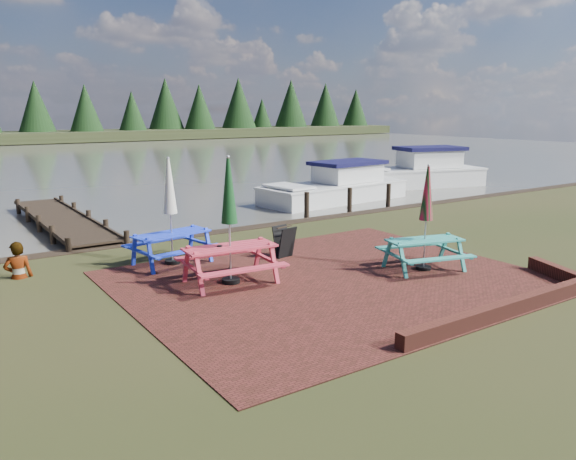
% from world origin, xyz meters
% --- Properties ---
extents(ground, '(120.00, 120.00, 0.00)m').
position_xyz_m(ground, '(0.00, 0.00, 0.00)').
color(ground, black).
rests_on(ground, ground).
extents(paving, '(9.00, 7.50, 0.02)m').
position_xyz_m(paving, '(0.00, 1.00, 0.01)').
color(paving, '#381811').
rests_on(paving, ground).
extents(brick_wall, '(6.21, 1.79, 0.30)m').
position_xyz_m(brick_wall, '(2.15, -2.42, 0.15)').
color(brick_wall, '#4C1E16').
rests_on(brick_wall, ground).
extents(water, '(120.00, 60.00, 0.02)m').
position_xyz_m(water, '(0.00, 37.00, 0.00)').
color(water, '#4B4940').
rests_on(water, ground).
extents(picnic_table_teal, '(2.17, 2.03, 2.51)m').
position_xyz_m(picnic_table_teal, '(2.33, 0.42, 0.88)').
color(picnic_table_teal, teal).
rests_on(picnic_table_teal, ground).
extents(picnic_table_red, '(2.16, 1.96, 2.79)m').
position_xyz_m(picnic_table_red, '(-2.00, 2.08, 0.98)').
color(picnic_table_red, '#BE3042').
rests_on(picnic_table_red, ground).
extents(picnic_table_blue, '(2.13, 1.96, 2.63)m').
position_xyz_m(picnic_table_blue, '(-2.44, 4.30, 0.92)').
color(picnic_table_blue, blue).
rests_on(picnic_table_blue, ground).
extents(chalkboard, '(0.53, 0.56, 0.82)m').
position_xyz_m(chalkboard, '(0.22, 3.27, 0.42)').
color(chalkboard, black).
rests_on(chalkboard, ground).
extents(jetty, '(1.76, 9.08, 1.00)m').
position_xyz_m(jetty, '(-3.50, 11.28, 0.11)').
color(jetty, black).
rests_on(jetty, ground).
extents(boat_near, '(7.23, 3.14, 1.90)m').
position_xyz_m(boat_near, '(7.88, 10.59, 0.37)').
color(boat_near, silver).
rests_on(boat_near, ground).
extents(boat_far, '(7.65, 4.29, 2.26)m').
position_xyz_m(boat_far, '(14.47, 12.03, 0.47)').
color(boat_far, silver).
rests_on(boat_far, ground).
extents(person, '(0.68, 0.52, 1.69)m').
position_xyz_m(person, '(-5.83, 5.14, 0.84)').
color(person, gray).
rests_on(person, ground).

